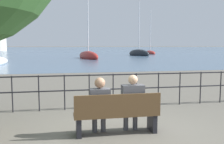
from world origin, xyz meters
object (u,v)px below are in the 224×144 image
object	(u,v)px
sailboat_2	(150,53)
sailboat_4	(139,54)
sailboat_3	(88,56)
seated_person_left	(100,103)
park_bench	(117,114)
seated_person_right	(132,101)

from	to	relation	value
sailboat_2	sailboat_4	size ratio (longest dim) A/B	0.96
sailboat_3	sailboat_4	bearing A→B (deg)	27.56
seated_person_left	sailboat_3	size ratio (longest dim) A/B	0.12
seated_person_left	sailboat_3	xyz separation A→B (m)	(2.70, 30.91, -0.32)
park_bench	sailboat_2	size ratio (longest dim) A/B	0.18
park_bench	sailboat_2	bearing A→B (deg)	69.70
sailboat_2	sailboat_4	world-z (taller)	sailboat_4
seated_person_right	park_bench	bearing A→B (deg)	-168.39
park_bench	seated_person_right	size ratio (longest dim) A/B	1.44
seated_person_left	sailboat_3	bearing A→B (deg)	85.00
sailboat_3	sailboat_4	xyz separation A→B (m)	(10.28, 8.73, 0.03)
seated_person_left	seated_person_right	xyz separation A→B (m)	(0.72, -0.00, 0.02)
seated_person_left	sailboat_2	world-z (taller)	sailboat_2
seated_person_right	sailboat_2	bearing A→B (deg)	70.05
park_bench	seated_person_left	bearing A→B (deg)	167.97
seated_person_right	sailboat_4	xyz separation A→B (m)	(12.26, 39.65, -0.31)
seated_person_right	sailboat_3	world-z (taller)	sailboat_3
park_bench	sailboat_3	size ratio (longest dim) A/B	0.18
seated_person_right	sailboat_4	world-z (taller)	sailboat_4
sailboat_3	park_bench	bearing A→B (deg)	-107.13
seated_person_right	sailboat_3	distance (m)	30.98
seated_person_left	sailboat_2	size ratio (longest dim) A/B	0.12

